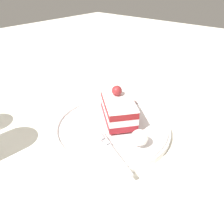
{
  "coord_description": "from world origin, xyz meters",
  "views": [
    {
      "loc": [
        0.3,
        0.23,
        0.28
      ],
      "look_at": [
        0.02,
        -0.01,
        0.05
      ],
      "focal_mm": 34.84,
      "sensor_mm": 36.0,
      "label": 1
    }
  ],
  "objects_px": {
    "dessert_plate": "(112,128)",
    "whipped_cream_dollop": "(140,138)",
    "fork": "(113,151)",
    "cake_slice": "(118,107)"
  },
  "relations": [
    {
      "from": "whipped_cream_dollop",
      "to": "fork",
      "type": "distance_m",
      "value": 0.05
    },
    {
      "from": "cake_slice",
      "to": "fork",
      "type": "relative_size",
      "value": 1.11
    },
    {
      "from": "dessert_plate",
      "to": "whipped_cream_dollop",
      "type": "distance_m",
      "value": 0.08
    },
    {
      "from": "dessert_plate",
      "to": "fork",
      "type": "relative_size",
      "value": 2.11
    },
    {
      "from": "dessert_plate",
      "to": "cake_slice",
      "type": "xyz_separation_m",
      "value": [
        -0.03,
        -0.01,
        0.03
      ]
    },
    {
      "from": "dessert_plate",
      "to": "whipped_cream_dollop",
      "type": "xyz_separation_m",
      "value": [
        0.02,
        0.08,
        0.02
      ]
    },
    {
      "from": "whipped_cream_dollop",
      "to": "cake_slice",
      "type": "bearing_deg",
      "value": -117.28
    },
    {
      "from": "dessert_plate",
      "to": "cake_slice",
      "type": "height_order",
      "value": "cake_slice"
    },
    {
      "from": "fork",
      "to": "dessert_plate",
      "type": "bearing_deg",
      "value": -139.27
    },
    {
      "from": "cake_slice",
      "to": "whipped_cream_dollop",
      "type": "relative_size",
      "value": 4.04
    }
  ]
}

